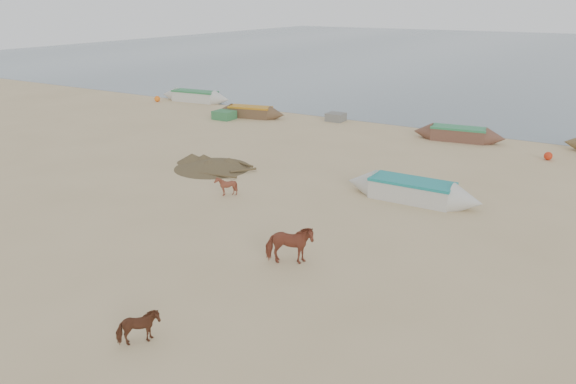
% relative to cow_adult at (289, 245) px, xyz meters
% --- Properties ---
extents(ground, '(140.00, 140.00, 0.00)m').
position_rel_cow_adult_xyz_m(ground, '(-2.24, -0.43, -0.66)').
color(ground, tan).
rests_on(ground, ground).
extents(sea, '(160.00, 160.00, 0.00)m').
position_rel_cow_adult_xyz_m(sea, '(-2.24, 81.57, -0.66)').
color(sea, slate).
rests_on(sea, ground).
extents(cow_adult, '(1.72, 1.38, 1.33)m').
position_rel_cow_adult_xyz_m(cow_adult, '(0.00, 0.00, 0.00)').
color(cow_adult, brown).
rests_on(cow_adult, ground).
extents(calf_front, '(0.82, 0.74, 0.87)m').
position_rel_cow_adult_xyz_m(calf_front, '(-5.82, 4.22, -0.23)').
color(calf_front, brown).
rests_on(calf_front, ground).
extents(calf_right, '(0.95, 1.05, 0.91)m').
position_rel_cow_adult_xyz_m(calf_right, '(-0.82, -5.78, -0.21)').
color(calf_right, '#582E1C').
rests_on(calf_right, ground).
extents(near_canoe, '(5.93, 1.37, 0.90)m').
position_rel_cow_adult_xyz_m(near_canoe, '(1.28, 7.86, -0.21)').
color(near_canoe, beige).
rests_on(near_canoe, ground).
extents(debris_pile, '(4.94, 4.94, 0.44)m').
position_rel_cow_adult_xyz_m(debris_pile, '(-8.98, 7.19, -0.45)').
color(debris_pile, brown).
rests_on(debris_pile, ground).
extents(waterline_canoes, '(51.42, 5.00, 0.97)m').
position_rel_cow_adult_xyz_m(waterline_canoes, '(1.01, 20.42, -0.23)').
color(waterline_canoes, beige).
rests_on(waterline_canoes, ground).
extents(beach_clutter, '(47.30, 4.75, 0.64)m').
position_rel_cow_adult_xyz_m(beach_clutter, '(1.81, 19.36, -0.37)').
color(beach_clutter, '#327042').
rests_on(beach_clutter, ground).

